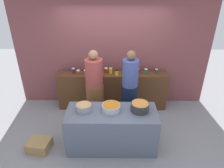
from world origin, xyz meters
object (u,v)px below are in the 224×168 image
object	(u,v)px
preserve_jar_0	(74,71)
cooking_pot_left	(84,107)
preserve_jar_7	(117,72)
preserve_jar_9	(134,72)
preserve_jar_2	(86,72)
preserve_jar_12	(156,71)
preserve_jar_11	(146,71)
preserve_jar_4	(101,72)
cook_with_tongs	(95,91)
preserve_jar_3	(96,72)
preserve_jar_8	(129,73)
cooking_pot_right	(140,107)
preserve_jar_1	(78,72)
preserve_jar_10	(138,71)
bread_crate	(39,145)
preserve_jar_6	(111,71)
preserve_jar_5	(106,70)
cook_in_cap	(130,92)
cooking_pot_center	(111,107)

from	to	relation	value
preserve_jar_0	cooking_pot_left	bearing A→B (deg)	-72.92
preserve_jar_7	preserve_jar_9	bearing A→B (deg)	1.33
preserve_jar_2	preserve_jar_12	bearing A→B (deg)	2.50
preserve_jar_9	preserve_jar_11	distance (m)	0.30
preserve_jar_4	preserve_jar_7	xyz separation A→B (m)	(0.39, -0.03, 0.00)
preserve_jar_0	cook_with_tongs	distance (m)	0.84
preserve_jar_7	cooking_pot_left	world-z (taller)	preserve_jar_7
preserve_jar_0	preserve_jar_3	bearing A→B (deg)	-9.08
preserve_jar_8	cooking_pot_right	size ratio (longest dim) A/B	0.29
preserve_jar_3	preserve_jar_11	distance (m)	1.20
cooking_pot_right	preserve_jar_4	bearing A→B (deg)	121.40
preserve_jar_3	preserve_jar_8	world-z (taller)	preserve_jar_3
preserve_jar_1	preserve_jar_7	distance (m)	0.93
preserve_jar_10	preserve_jar_12	distance (m)	0.45
cooking_pot_right	cook_with_tongs	bearing A→B (deg)	138.90
preserve_jar_11	cook_with_tongs	xyz separation A→B (m)	(-1.19, -0.56, -0.23)
preserve_jar_3	preserve_jar_7	distance (m)	0.50
cooking_pot_left	bread_crate	xyz separation A→B (m)	(-0.90, -0.18, -0.77)
preserve_jar_2	preserve_jar_6	world-z (taller)	preserve_jar_6
preserve_jar_1	preserve_jar_12	world-z (taller)	preserve_jar_12
preserve_jar_4	preserve_jar_2	bearing A→B (deg)	177.92
preserve_jar_5	preserve_jar_11	size ratio (longest dim) A/B	1.02
preserve_jar_2	cook_in_cap	bearing A→B (deg)	-30.08
preserve_jar_2	bread_crate	size ratio (longest dim) A/B	0.26
preserve_jar_3	preserve_jar_9	size ratio (longest dim) A/B	1.18
preserve_jar_8	cooking_pot_center	size ratio (longest dim) A/B	0.29
preserve_jar_3	preserve_jar_10	world-z (taller)	preserve_jar_3
preserve_jar_12	cooking_pot_left	world-z (taller)	preserve_jar_12
preserve_jar_11	preserve_jar_3	bearing A→B (deg)	-177.18
preserve_jar_10	preserve_jar_11	size ratio (longest dim) A/B	0.98
preserve_jar_10	preserve_jar_11	world-z (taller)	preserve_jar_11
preserve_jar_1	preserve_jar_9	bearing A→B (deg)	-1.38
preserve_jar_0	preserve_jar_3	xyz separation A→B (m)	(0.55, -0.09, 0.01)
preserve_jar_11	cooking_pot_right	bearing A→B (deg)	-102.04
preserve_jar_8	cooking_pot_right	distance (m)	1.29
preserve_jar_0	cook_in_cap	world-z (taller)	cook_in_cap
preserve_jar_12	cook_in_cap	xyz separation A→B (m)	(-0.69, -0.67, -0.21)
preserve_jar_11	preserve_jar_12	xyz separation A→B (m)	(0.26, 0.05, -0.01)
preserve_jar_1	preserve_jar_8	size ratio (longest dim) A/B	1.02
cooking_pot_left	cook_in_cap	size ratio (longest dim) A/B	0.16
preserve_jar_1	preserve_jar_9	xyz separation A→B (m)	(1.34, -0.03, 0.01)
cook_in_cap	preserve_jar_8	bearing A→B (deg)	88.16
preserve_jar_8	cooking_pot_left	bearing A→B (deg)	-125.57
preserve_jar_8	cooking_pot_center	xyz separation A→B (m)	(-0.41, -1.28, -0.12)
preserve_jar_11	cooking_pot_right	world-z (taller)	preserve_jar_11
preserve_jar_3	preserve_jar_5	distance (m)	0.26
preserve_jar_2	preserve_jar_8	bearing A→B (deg)	-2.52
cook_in_cap	preserve_jar_2	bearing A→B (deg)	149.92
preserve_jar_2	preserve_jar_7	xyz separation A→B (m)	(0.75, -0.04, 0.01)
preserve_jar_7	cooking_pot_center	distance (m)	1.30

